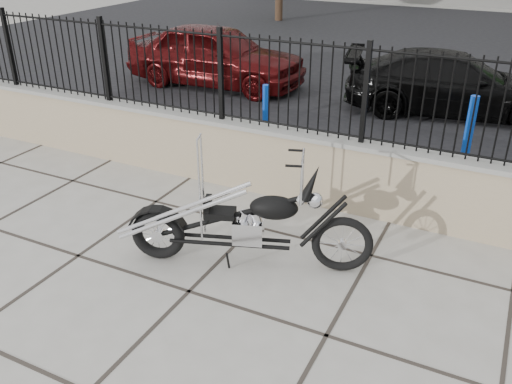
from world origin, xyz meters
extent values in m
plane|color=#99968E|center=(0.00, 0.00, 0.00)|extent=(90.00, 90.00, 0.00)
plane|color=black|center=(0.00, 12.50, 0.00)|extent=(30.00, 30.00, 0.00)
cube|color=gray|center=(0.00, 2.50, 0.48)|extent=(14.00, 0.36, 0.96)
cube|color=black|center=(0.00, 2.50, 1.56)|extent=(14.00, 0.08, 1.20)
imported|color=#460A0B|center=(-3.73, 6.99, 0.71)|extent=(4.19, 1.76, 1.41)
imported|color=black|center=(1.44, 7.28, 0.60)|extent=(4.38, 2.47, 1.20)
cylinder|color=#0C64B5|center=(-1.20, 4.35, 0.48)|extent=(0.15, 0.15, 0.97)
cylinder|color=blue|center=(2.08, 4.69, 0.56)|extent=(0.16, 0.16, 1.12)
camera|label=1|loc=(2.65, -3.76, 3.42)|focal=38.00mm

